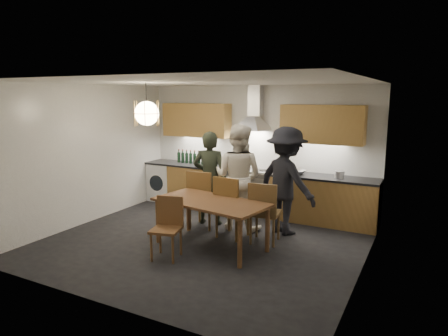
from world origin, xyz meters
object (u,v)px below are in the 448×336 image
at_px(person_right, 286,181).
at_px(stock_pot, 340,175).
at_px(mixing_bowl, 297,172).
at_px(person_left, 210,178).
at_px(person_mid, 238,177).
at_px(wine_bottles, 195,157).
at_px(chair_front, 168,223).
at_px(chair_back_left, 202,196).
at_px(dining_table, 211,206).

xyz_separation_m(person_right, stock_pot, (0.73, 0.86, 0.02)).
height_order(person_right, mixing_bowl, person_right).
height_order(person_left, person_mid, person_mid).
bearing_deg(wine_bottles, chair_front, -65.92).
bearing_deg(chair_front, person_left, 83.81).
height_order(chair_front, person_left, person_left).
distance_m(chair_back_left, person_left, 0.40).
bearing_deg(chair_back_left, dining_table, 124.89).
xyz_separation_m(chair_front, person_mid, (0.35, 1.67, 0.43)).
bearing_deg(mixing_bowl, stock_pot, -0.21).
bearing_deg(stock_pot, wine_bottles, 178.63).
distance_m(dining_table, person_mid, 1.08).
bearing_deg(dining_table, chair_back_left, 139.22).
xyz_separation_m(chair_front, wine_bottles, (-1.23, 2.75, 0.53)).
bearing_deg(dining_table, person_left, 129.95).
height_order(person_left, wine_bottles, person_left).
xyz_separation_m(person_mid, wine_bottles, (-1.58, 1.08, 0.10)).
distance_m(chair_front, person_right, 2.22).
distance_m(person_left, wine_bottles, 1.50).
bearing_deg(person_left, chair_back_left, 75.46).
relative_size(chair_back_left, wine_bottles, 1.18).
bearing_deg(person_mid, mixing_bowl, -128.48).
bearing_deg(stock_pot, person_right, -130.45).
height_order(dining_table, person_left, person_left).
height_order(chair_front, stock_pot, stock_pot).
xyz_separation_m(mixing_bowl, wine_bottles, (-2.36, 0.07, 0.11)).
bearing_deg(chair_front, mixing_bowl, 53.40).
relative_size(chair_back_left, person_right, 0.57).
relative_size(dining_table, person_right, 1.03).
bearing_deg(wine_bottles, chair_back_left, -54.13).
xyz_separation_m(chair_front, mixing_bowl, (1.13, 2.67, 0.42)).
bearing_deg(dining_table, person_right, 65.02).
distance_m(chair_back_left, wine_bottles, 1.78).
distance_m(person_mid, stock_pot, 1.87).
height_order(dining_table, stock_pot, stock_pot).
xyz_separation_m(chair_back_left, person_left, (-0.00, 0.31, 0.26)).
relative_size(chair_back_left, chair_front, 1.17).
height_order(person_mid, mixing_bowl, person_mid).
bearing_deg(person_right, stock_pot, -106.09).
height_order(dining_table, person_right, person_right).
distance_m(mixing_bowl, wine_bottles, 2.36).
distance_m(person_mid, wine_bottles, 1.92).
xyz_separation_m(mixing_bowl, stock_pot, (0.81, -0.00, 0.02)).
relative_size(dining_table, stock_pot, 11.27).
bearing_deg(chair_back_left, wine_bottles, -58.85).
distance_m(chair_front, person_mid, 1.76).
xyz_separation_m(dining_table, person_left, (-0.60, 1.03, 0.20)).
relative_size(dining_table, person_mid, 1.02).
xyz_separation_m(chair_back_left, mixing_bowl, (1.34, 1.33, 0.33)).
relative_size(dining_table, chair_back_left, 1.81).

